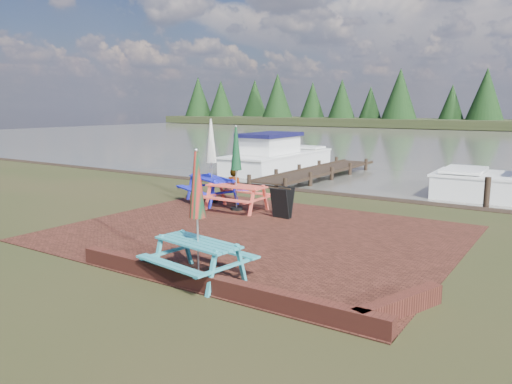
{
  "coord_description": "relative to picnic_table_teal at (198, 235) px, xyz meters",
  "views": [
    {
      "loc": [
        6.33,
        -8.61,
        3.0
      ],
      "look_at": [
        -0.03,
        1.02,
        1.0
      ],
      "focal_mm": 35.0,
      "sensor_mm": 36.0,
      "label": 1
    }
  ],
  "objects": [
    {
      "name": "ground",
      "position": [
        -0.89,
        2.2,
        -0.79
      ],
      "size": [
        120.0,
        120.0,
        0.0
      ],
      "primitive_type": "plane",
      "color": "black",
      "rests_on": "ground"
    },
    {
      "name": "paving",
      "position": [
        -0.89,
        3.2,
        -0.78
      ],
      "size": [
        9.0,
        7.5,
        0.02
      ],
      "primitive_type": "cube",
      "color": "#321710",
      "rests_on": "ground"
    },
    {
      "name": "brick_wall",
      "position": [
        1.26,
        -0.22,
        -0.64
      ],
      "size": [
        6.21,
        1.79,
        0.3
      ],
      "color": "#4C1E16",
      "rests_on": "ground"
    },
    {
      "name": "water",
      "position": [
        -0.89,
        39.2,
        -0.79
      ],
      "size": [
        120.0,
        60.0,
        0.02
      ],
      "primitive_type": "cube",
      "color": "#47453C",
      "rests_on": "ground"
    },
    {
      "name": "picnic_table_teal",
      "position": [
        0.0,
        0.0,
        0.0
      ],
      "size": [
        1.83,
        1.68,
        2.27
      ],
      "rotation": [
        0.0,
        0.0,
        -0.15
      ],
      "color": "teal",
      "rests_on": "ground"
    },
    {
      "name": "picnic_table_red",
      "position": [
        -2.83,
        5.09,
        0.06
      ],
      "size": [
        1.78,
        1.59,
        2.43
      ],
      "rotation": [
        0.0,
        0.0,
        0.02
      ],
      "color": "#DD4938",
      "rests_on": "ground"
    },
    {
      "name": "picnic_table_blue",
      "position": [
        -4.2,
        5.67,
        0.11
      ],
      "size": [
        2.39,
        2.3,
        2.58
      ],
      "rotation": [
        0.0,
        0.0,
        -0.45
      ],
      "color": "#181CB7",
      "rests_on": "ground"
    },
    {
      "name": "chalkboard",
      "position": [
        -1.21,
        4.93,
        -0.36
      ],
      "size": [
        0.53,
        0.51,
        0.84
      ],
      "rotation": [
        0.0,
        0.0,
        -0.05
      ],
      "color": "black",
      "rests_on": "ground"
    },
    {
      "name": "jetty",
      "position": [
        -4.39,
        13.48,
        -0.68
      ],
      "size": [
        1.76,
        9.08,
        1.0
      ],
      "color": "black",
      "rests_on": "ground"
    },
    {
      "name": "boat_jetty",
      "position": [
        -7.33,
        14.83,
        -0.37
      ],
      "size": [
        2.52,
        7.19,
        2.08
      ],
      "rotation": [
        0.0,
        0.0,
        0.01
      ],
      "color": "silver",
      "rests_on": "ground"
    },
    {
      "name": "person",
      "position": [
        -4.88,
        7.79,
        0.02
      ],
      "size": [
        0.66,
        0.5,
        1.63
      ],
      "primitive_type": "imported",
      "rotation": [
        0.0,
        0.0,
        3.34
      ],
      "color": "gray",
      "rests_on": "ground"
    }
  ]
}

